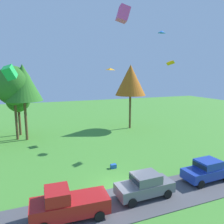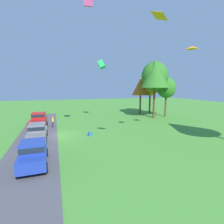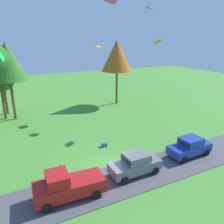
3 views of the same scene
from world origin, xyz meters
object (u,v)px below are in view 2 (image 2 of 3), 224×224
(tree_left_of_center, at_px, (155,74))
(kite_diamond_topmost, at_px, (161,14))
(person_beside_suv, at_px, (53,122))
(tree_far_left, at_px, (150,86))
(cooler_box, at_px, (90,134))
(tree_lone_near, at_px, (155,76))
(car_sedan_far_end, at_px, (33,153))
(car_pickup_mid_row, at_px, (38,121))
(tree_far_right, at_px, (141,87))
(kite_diamond_over_trees, at_px, (192,48))
(tree_center_back, at_px, (166,88))
(kite_box_trailing_tail, at_px, (101,65))
(car_sedan_by_flagpole, at_px, (37,132))

(tree_left_of_center, relative_size, kite_diamond_topmost, 10.44)
(person_beside_suv, height_order, tree_far_left, tree_far_left)
(kite_diamond_topmost, bearing_deg, cooler_box, -158.82)
(tree_lone_near, bearing_deg, car_sedan_far_end, -51.20)
(car_pickup_mid_row, xyz_separation_m, person_beside_suv, (0.09, 1.90, -0.23))
(tree_far_right, distance_m, kite_diamond_over_trees, 18.10)
(tree_left_of_center, bearing_deg, kite_diamond_over_trees, -13.37)
(tree_far_left, bearing_deg, kite_diamond_over_trees, -16.44)
(tree_center_back, bearing_deg, tree_far_right, -147.34)
(tree_center_back, xyz_separation_m, kite_diamond_topmost, (17.58, -13.17, 5.16))
(person_beside_suv, bearing_deg, tree_far_right, 113.97)
(car_pickup_mid_row, xyz_separation_m, tree_center_back, (-3.07, 22.67, 4.46))
(car_pickup_mid_row, distance_m, kite_diamond_over_trees, 21.26)
(tree_lone_near, distance_m, kite_box_trailing_tail, 10.49)
(car_sedan_far_end, distance_m, tree_left_of_center, 24.89)
(person_beside_suv, distance_m, tree_far_right, 20.03)
(tree_far_right, distance_m, tree_far_left, 2.21)
(person_beside_suv, distance_m, tree_far_left, 21.95)
(car_pickup_mid_row, height_order, tree_far_left, tree_far_left)
(person_beside_suv, relative_size, tree_center_back, 0.23)
(car_sedan_by_flagpole, bearing_deg, tree_left_of_center, 112.94)
(car_pickup_mid_row, bearing_deg, tree_center_back, 97.72)
(car_pickup_mid_row, bearing_deg, car_sedan_far_end, 2.93)
(kite_diamond_over_trees, bearing_deg, tree_center_back, 154.99)
(car_sedan_by_flagpole, bearing_deg, tree_lone_near, 115.23)
(car_sedan_by_flagpole, relative_size, tree_left_of_center, 0.41)
(car_sedan_far_end, height_order, kite_diamond_topmost, kite_diamond_topmost)
(tree_center_back, distance_m, kite_box_trailing_tail, 13.31)
(tree_center_back, height_order, kite_diamond_over_trees, kite_diamond_over_trees)
(tree_far_right, bearing_deg, car_sedan_by_flagpole, -54.50)
(tree_left_of_center, bearing_deg, tree_far_left, 157.27)
(tree_left_of_center, bearing_deg, car_sedan_far_end, -52.48)
(car_pickup_mid_row, height_order, person_beside_suv, car_pickup_mid_row)
(car_sedan_far_end, distance_m, person_beside_suv, 12.34)
(kite_box_trailing_tail, xyz_separation_m, kite_diamond_over_trees, (12.83, 6.84, 0.56))
(tree_far_right, xyz_separation_m, kite_diamond_topmost, (22.30, -10.14, 4.93))
(tree_far_left, height_order, kite_diamond_topmost, kite_diamond_topmost)
(kite_diamond_over_trees, bearing_deg, car_pickup_mid_row, -119.71)
(car_sedan_by_flagpole, height_order, tree_left_of_center, tree_left_of_center)
(tree_center_back, xyz_separation_m, kite_box_trailing_tail, (-0.18, -12.74, 3.87))
(tree_far_left, height_order, cooler_box, tree_far_left)
(kite_diamond_topmost, bearing_deg, person_beside_suv, -152.19)
(car_sedan_by_flagpole, xyz_separation_m, person_beside_suv, (-5.86, 1.54, -0.16))
(car_sedan_by_flagpole, distance_m, tree_far_left, 25.86)
(kite_box_trailing_tail, bearing_deg, car_sedan_by_flagpole, -46.11)
(tree_far_right, height_order, kite_box_trailing_tail, kite_box_trailing_tail)
(car_sedan_far_end, distance_m, cooler_box, 8.65)
(tree_center_back, bearing_deg, kite_box_trailing_tail, -90.82)
(kite_diamond_topmost, bearing_deg, kite_diamond_over_trees, 124.16)
(person_beside_suv, xyz_separation_m, kite_diamond_topmost, (14.41, 7.60, 9.85))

